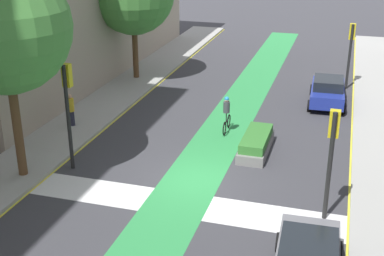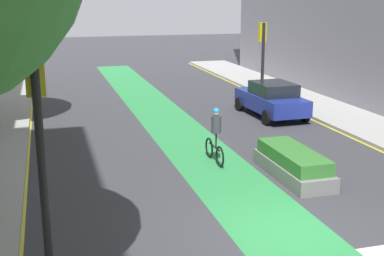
{
  "view_description": "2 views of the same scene",
  "coord_description": "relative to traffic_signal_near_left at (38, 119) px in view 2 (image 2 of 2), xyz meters",
  "views": [
    {
      "loc": [
        5.2,
        -18.17,
        9.96
      ],
      "look_at": [
        -0.89,
        2.28,
        1.3
      ],
      "focal_mm": 49.01,
      "sensor_mm": 36.0,
      "label": 1
    },
    {
      "loc": [
        -5.2,
        -9.85,
        5.34
      ],
      "look_at": [
        -1.07,
        4.56,
        1.45
      ],
      "focal_mm": 48.14,
      "sensor_mm": 36.0,
      "label": 2
    }
  ],
  "objects": [
    {
      "name": "traffic_signal_far_right",
      "position": [
        10.89,
        14.79,
        -0.34
      ],
      "size": [
        0.35,
        0.52,
        4.0
      ],
      "color": "black",
      "rests_on": "ground_plane"
    },
    {
      "name": "car_blue_right_far",
      "position": [
        9.9,
        11.31,
        -2.35
      ],
      "size": [
        2.14,
        4.26,
        1.57
      ],
      "color": "navy",
      "rests_on": "ground_plane"
    },
    {
      "name": "ground_plane",
      "position": [
        5.38,
        0.3,
        -3.15
      ],
      "size": [
        120.0,
        120.0,
        0.0
      ],
      "primitive_type": "plane",
      "color": "#38383D"
    },
    {
      "name": "traffic_signal_near_left",
      "position": [
        0.0,
        0.0,
        0.0
      ],
      "size": [
        0.35,
        0.52,
        4.51
      ],
      "color": "black",
      "rests_on": "ground_plane"
    },
    {
      "name": "cyclist_in_lane",
      "position": [
        5.35,
        5.69,
        -2.18
      ],
      "size": [
        0.32,
        1.73,
        1.86
      ],
      "color": "black",
      "rests_on": "ground_plane"
    },
    {
      "name": "median_planter",
      "position": [
        7.17,
        3.76,
        -2.75
      ],
      "size": [
        1.19,
        3.33,
        0.85
      ],
      "color": "slate",
      "rests_on": "ground_plane"
    },
    {
      "name": "bike_lane_paint",
      "position": [
        5.17,
        0.3,
        -3.15
      ],
      "size": [
        2.4,
        60.0,
        0.01
      ],
      "primitive_type": "cube",
      "color": "#2D8C47",
      "rests_on": "ground_plane"
    }
  ]
}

